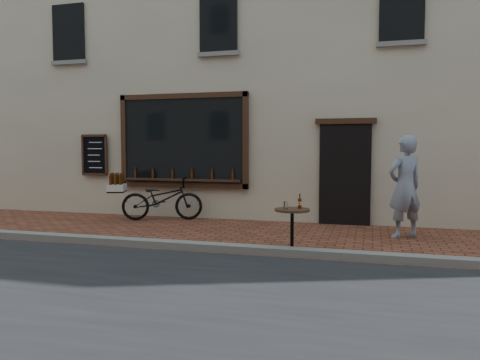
# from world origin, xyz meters

# --- Properties ---
(ground) EXTENTS (90.00, 90.00, 0.00)m
(ground) POSITION_xyz_m (0.00, 0.00, 0.00)
(ground) COLOR #5B2E1D
(ground) RESTS_ON ground
(kerb) EXTENTS (90.00, 0.25, 0.12)m
(kerb) POSITION_xyz_m (0.00, 0.20, 0.06)
(kerb) COLOR slate
(kerb) RESTS_ON ground
(shop_building) EXTENTS (28.00, 6.20, 10.00)m
(shop_building) POSITION_xyz_m (0.00, 6.50, 5.00)
(shop_building) COLOR #C2B699
(shop_building) RESTS_ON ground
(cargo_bicycle) EXTENTS (2.23, 1.30, 1.05)m
(cargo_bicycle) POSITION_xyz_m (-2.27, 2.97, 0.50)
(cargo_bicycle) COLOR black
(cargo_bicycle) RESTS_ON ground
(bistro_table) EXTENTS (0.56, 0.56, 0.96)m
(bistro_table) POSITION_xyz_m (1.25, 0.38, 0.51)
(bistro_table) COLOR black
(bistro_table) RESTS_ON ground
(pedestrian) EXTENTS (0.84, 0.77, 1.92)m
(pedestrian) POSITION_xyz_m (3.06, 2.22, 0.96)
(pedestrian) COLOR gray
(pedestrian) RESTS_ON ground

